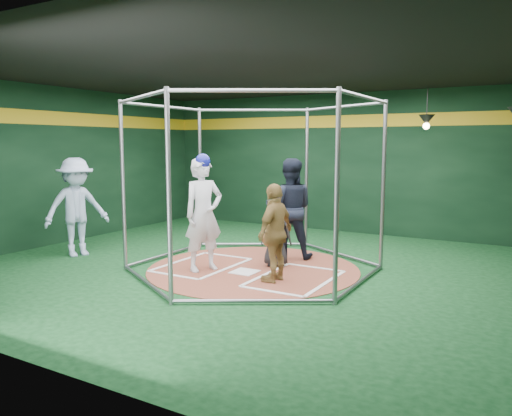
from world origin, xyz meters
The scene contains 12 objects.
room_shell centered at (0.00, 0.01, 1.75)m, with size 10.10×9.10×3.53m.
clay_disc centered at (0.00, 0.00, 0.01)m, with size 3.80×3.80×0.01m, color brown.
home_plate centered at (0.00, -0.30, 0.02)m, with size 0.43×0.43×0.01m, color white.
batter_box_left centered at (-0.95, -0.25, 0.02)m, with size 1.17×1.77×0.01m.
batter_box_right centered at (0.95, -0.25, 0.02)m, with size 1.17×1.77×0.01m.
batting_cage centered at (0.00, 0.00, 1.50)m, with size 4.05×4.67×3.00m.
pendant_lamp_near centered at (2.20, 3.60, 2.74)m, with size 0.34×0.34×0.90m.
batter_figure centered at (-0.70, -0.53, 1.03)m, with size 0.74×0.86×2.06m.
visitor_leopard centered at (0.72, -0.53, 0.81)m, with size 0.94×0.39×1.60m, color tan.
catcher_figure centered at (0.26, 0.36, 0.59)m, with size 0.67×0.67×1.17m.
umpire centered at (0.18, 1.11, 0.99)m, with size 0.95×0.74×1.95m, color black.
bystander_blue centered at (-3.62, -0.81, 0.99)m, with size 1.27×0.73×1.97m, color #A4B9D9.
Camera 1 is at (4.40, -7.59, 2.25)m, focal length 35.00 mm.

